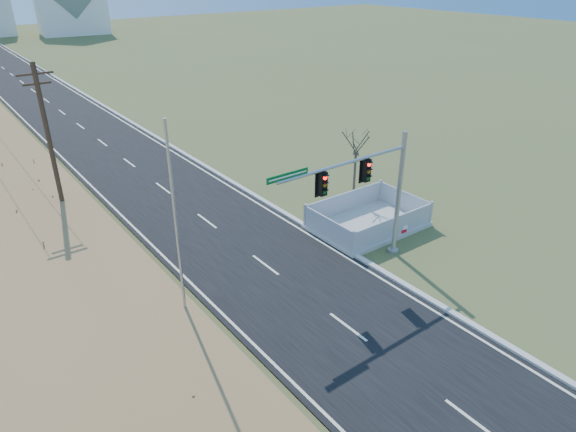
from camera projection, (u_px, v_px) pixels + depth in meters
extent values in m
plane|color=#4E5529|center=(317.00, 305.00, 22.51)|extent=(260.00, 260.00, 0.00)
cube|color=black|center=(38.00, 94.00, 58.44)|extent=(8.00, 180.00, 0.06)
cube|color=#B2AFA8|center=(75.00, 89.00, 60.63)|extent=(0.30, 180.00, 0.18)
cylinder|color=#422D1E|center=(51.00, 147.00, 27.82)|extent=(0.26, 0.26, 9.00)
cube|color=#422D1E|center=(35.00, 74.00, 26.09)|extent=(1.80, 0.10, 0.10)
cube|color=#422D1E|center=(37.00, 84.00, 26.31)|extent=(1.40, 0.10, 0.10)
cube|color=white|center=(72.00, 11.00, 105.97)|extent=(13.87, 10.31, 9.00)
cylinder|color=#9EA0A5|center=(393.00, 251.00, 26.55)|extent=(0.55, 0.55, 0.18)
cylinder|color=#9EA0A5|center=(399.00, 195.00, 25.16)|extent=(0.24, 0.24, 6.47)
cylinder|color=#9EA0A5|center=(346.00, 163.00, 22.06)|extent=(7.39, 0.20, 0.15)
cube|color=black|center=(366.00, 170.00, 23.03)|extent=(0.34, 0.28, 1.05)
cube|color=black|center=(323.00, 184.00, 21.63)|extent=(0.34, 0.28, 1.05)
cube|color=#04561E|center=(288.00, 176.00, 20.27)|extent=(2.03, 0.06, 0.28)
cube|color=#B7B5AD|center=(367.00, 225.00, 29.07)|extent=(6.22, 4.25, 0.24)
cube|color=#ADADB2|center=(394.00, 227.00, 27.34)|extent=(5.91, 0.10, 1.18)
cube|color=#ADADB2|center=(345.00, 202.00, 30.18)|extent=(5.91, 0.10, 1.18)
cube|color=#ADADB2|center=(328.00, 229.00, 27.18)|extent=(0.09, 3.94, 1.18)
cube|color=#ADADB2|center=(404.00, 201.00, 30.33)|extent=(0.09, 3.94, 1.18)
cube|color=white|center=(404.00, 231.00, 27.95)|extent=(0.52, 0.09, 0.65)
cube|color=red|center=(404.00, 231.00, 27.93)|extent=(0.42, 0.05, 0.19)
cylinder|color=#B7B5AD|center=(188.00, 331.00, 20.78)|extent=(0.40, 0.40, 0.18)
cylinder|color=#9EA0A5|center=(177.00, 237.00, 18.85)|extent=(0.11, 0.11, 8.89)
cylinder|color=#4C3F33|center=(354.00, 178.00, 31.53)|extent=(0.15, 0.15, 3.23)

